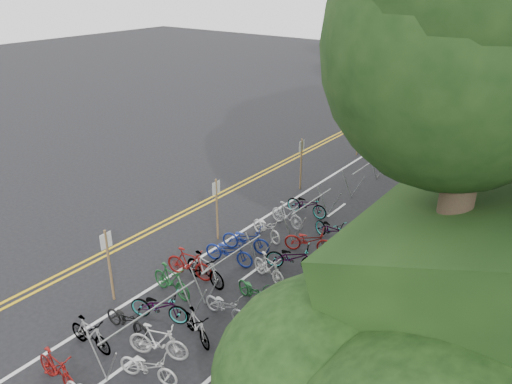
% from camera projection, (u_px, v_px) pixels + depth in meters
% --- Properties ---
extents(ground, '(120.00, 120.00, 0.00)m').
position_uv_depth(ground, '(103.00, 294.00, 16.05)').
color(ground, black).
rests_on(ground, ground).
extents(road_markings, '(7.47, 80.00, 0.01)m').
position_uv_depth(road_markings, '(290.00, 195.00, 23.10)').
color(road_markings, gold).
rests_on(road_markings, ground).
extents(red_curb, '(0.25, 28.00, 0.10)m').
position_uv_depth(red_curb, '(412.00, 208.00, 21.71)').
color(red_curb, maroon).
rests_on(red_curb, ground).
extents(bike_rack_front, '(1.16, 3.42, 1.21)m').
position_uv_depth(bike_rack_front, '(151.00, 319.00, 13.51)').
color(bike_rack_front, gray).
rests_on(bike_rack_front, ground).
extents(bike_racks_rest, '(1.14, 23.00, 1.17)m').
position_uv_depth(bike_racks_rest, '(366.00, 171.00, 23.58)').
color(bike_racks_rest, gray).
rests_on(bike_racks_rest, ground).
extents(signpost_near, '(0.08, 0.40, 2.48)m').
position_uv_depth(signpost_near, '(109.00, 261.00, 15.24)').
color(signpost_near, brown).
rests_on(signpost_near, ground).
extents(signposts_rest, '(0.08, 18.40, 2.50)m').
position_uv_depth(signposts_rest, '(332.00, 144.00, 25.39)').
color(signposts_rest, brown).
rests_on(signposts_rest, ground).
extents(bike_front, '(0.82, 1.84, 1.07)m').
position_uv_depth(bike_front, '(189.00, 263.00, 16.74)').
color(bike_front, maroon).
rests_on(bike_front, ground).
extents(bike_valet, '(3.33, 13.79, 1.09)m').
position_uv_depth(bike_valet, '(227.00, 274.00, 16.23)').
color(bike_valet, maroon).
rests_on(bike_valet, ground).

